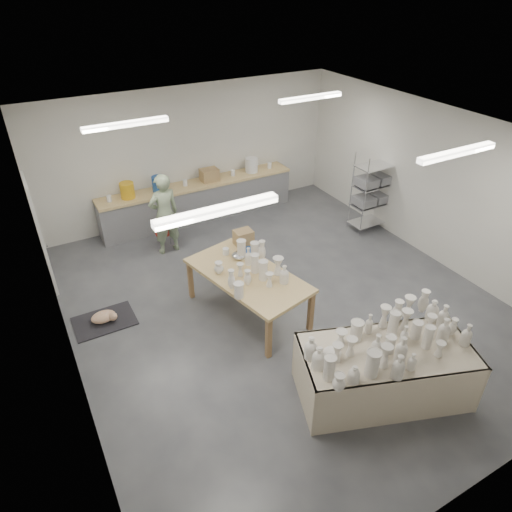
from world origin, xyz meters
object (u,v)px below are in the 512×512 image
potter (164,214)px  red_stool (163,234)px  work_table (249,269)px  drying_table (384,368)px

potter → red_stool: (0.00, 0.27, -0.58)m
work_table → red_stool: size_ratio=5.70×
drying_table → work_table: bearing=125.8°
drying_table → potter: bearing=124.2°
drying_table → potter: 5.23m
work_table → potter: 2.59m
work_table → red_stool: (-0.58, 2.79, -0.55)m
potter → red_stool: 0.64m
drying_table → work_table: (-0.74, 2.53, 0.36)m
work_table → red_stool: bearing=88.7°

